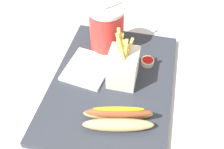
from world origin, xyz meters
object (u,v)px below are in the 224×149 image
object	(u,v)px
fries_basket	(123,67)
hot_dog_1	(118,118)
soda_cup	(107,28)
ketchup_cup_1	(148,62)
napkin_stack	(88,68)

from	to	relation	value
fries_basket	hot_dog_1	size ratio (longest dim) A/B	0.96
soda_cup	ketchup_cup_1	size ratio (longest dim) A/B	6.23
fries_basket	hot_dog_1	world-z (taller)	fries_basket
napkin_stack	ketchup_cup_1	bearing A→B (deg)	110.05
fries_basket	ketchup_cup_1	world-z (taller)	fries_basket
fries_basket	ketchup_cup_1	xyz separation A→B (m)	(-0.08, 0.06, -0.04)
fries_basket	napkin_stack	bearing A→B (deg)	-99.22
fries_basket	ketchup_cup_1	size ratio (longest dim) A/B	4.50
fries_basket	napkin_stack	size ratio (longest dim) A/B	1.27
ketchup_cup_1	napkin_stack	xyz separation A→B (m)	(0.06, -0.16, -0.00)
soda_cup	napkin_stack	size ratio (longest dim) A/B	1.75
ketchup_cup_1	hot_dog_1	bearing A→B (deg)	-11.22
fries_basket	napkin_stack	world-z (taller)	fries_basket
hot_dog_1	napkin_stack	xyz separation A→B (m)	(-0.15, -0.12, -0.02)
soda_cup	hot_dog_1	distance (m)	0.28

